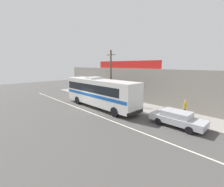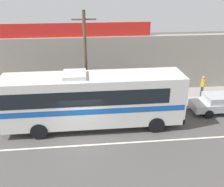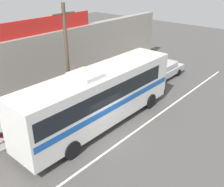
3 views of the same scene
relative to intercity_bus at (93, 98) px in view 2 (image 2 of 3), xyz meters
name	(u,v)px [view 2 (image 2 of 3)]	position (x,y,z in m)	size (l,w,h in m)	color
ground_plane	(82,138)	(-0.74, -1.39, -2.07)	(70.00, 70.00, 0.00)	#4F4C49
sidewalk_slab	(82,102)	(-0.74, 3.81, -2.00)	(30.00, 3.60, 0.14)	gray
storefront_facade	(81,66)	(-0.74, 5.96, 0.33)	(30.00, 0.70, 4.80)	gray
storefront_billboard	(77,30)	(-0.93, 5.96, 3.28)	(11.91, 0.12, 1.10)	red
road_center_stripe	(82,145)	(-0.74, -2.19, -2.06)	(30.00, 0.14, 0.01)	silver
intercity_bus	(93,98)	(0.00, 0.00, 0.00)	(11.39, 2.60, 3.78)	silver
parked_car	(222,103)	(9.44, 1.08, -1.33)	(4.58, 1.86, 1.37)	#B7BABF
utility_pole	(86,61)	(-0.34, 2.35, 1.75)	(1.60, 0.22, 7.08)	brown
motorcycle_green	(22,105)	(-5.11, 2.56, -1.50)	(1.92, 0.56, 0.94)	black
pedestrian_by_curb	(203,85)	(9.09, 3.69, -0.90)	(0.30, 0.48, 1.75)	navy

